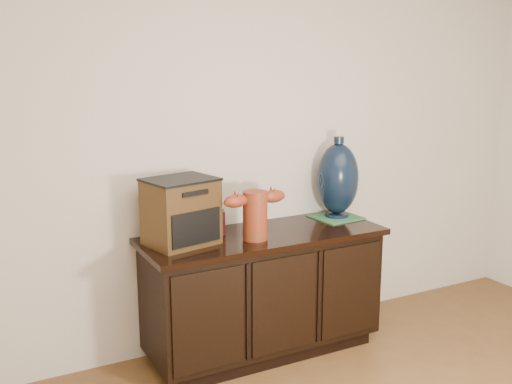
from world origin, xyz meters
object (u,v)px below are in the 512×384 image
lamp_base (338,179)px  spray_can (221,222)px  sideboard (263,292)px  tv_radio (181,211)px  terracotta_vessel (255,212)px

lamp_base → spray_can: (-0.83, -0.01, -0.18)m
sideboard → tv_radio: (-0.50, 0.03, 0.55)m
lamp_base → spray_can: lamp_base is taller
sideboard → lamp_base: bearing=9.5°
terracotta_vessel → spray_can: size_ratio=2.43×
sideboard → terracotta_vessel: bearing=-139.9°
tv_radio → spray_can: (0.26, 0.06, -0.11)m
terracotta_vessel → lamp_base: bearing=12.6°
terracotta_vessel → spray_can: 0.24m
tv_radio → spray_can: tv_radio is taller
tv_radio → spray_can: bearing=-0.2°
sideboard → spray_can: (-0.23, 0.09, 0.45)m
sideboard → spray_can: bearing=158.4°
tv_radio → sideboard: bearing=-16.6°
tv_radio → spray_can: 0.29m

